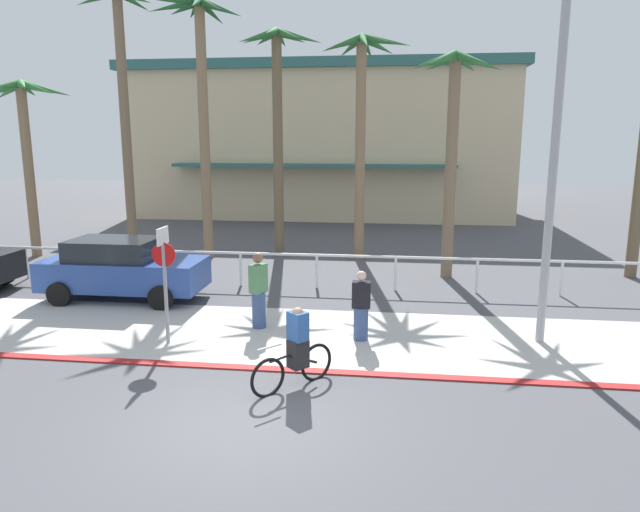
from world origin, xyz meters
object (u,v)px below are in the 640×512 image
palm_tree_1 (24,124)px  cyclist_black_0 (296,350)px  palm_tree_4 (277,88)px  palm_tree_2 (121,73)px  car_blue_1 (122,268)px  pedestrian_1 (259,293)px  pedestrian_0 (361,309)px  streetlight_curb (558,145)px  palm_tree_3 (201,65)px  palm_tree_5 (361,88)px  stop_sign_bike_lane (164,268)px  palm_tree_6 (453,115)px

palm_tree_1 → cyclist_black_0: palm_tree_1 is taller
palm_tree_4 → cyclist_black_0: size_ratio=5.50×
palm_tree_2 → car_blue_1: (2.66, -6.30, -5.86)m
cyclist_black_0 → pedestrian_1: size_ratio=0.83×
car_blue_1 → palm_tree_1: bearing=138.9°
palm_tree_2 → car_blue_1: 9.00m
pedestrian_0 → streetlight_curb: bearing=2.3°
palm_tree_3 → pedestrian_1: 10.61m
palm_tree_3 → palm_tree_5: palm_tree_3 is taller
stop_sign_bike_lane → pedestrian_0: stop_sign_bike_lane is taller
palm_tree_4 → palm_tree_6: bearing=-25.2°
palm_tree_5 → palm_tree_6: size_ratio=1.14×
streetlight_curb → pedestrian_1: bearing=176.6°
palm_tree_1 → streetlight_curb: bearing=-24.5°
pedestrian_1 → palm_tree_3: bearing=115.8°
palm_tree_2 → palm_tree_6: bearing=-12.1°
palm_tree_4 → pedestrian_1: bearing=-81.9°
palm_tree_2 → cyclist_black_0: 15.39m
palm_tree_1 → palm_tree_3: 6.88m
palm_tree_1 → palm_tree_5: size_ratio=0.81×
car_blue_1 → pedestrian_0: 7.21m
palm_tree_5 → pedestrian_1: (-1.83, -8.34, -5.25)m
cyclist_black_0 → pedestrian_0: bearing=68.6°
pedestrian_0 → palm_tree_5: bearing=93.9°
streetlight_curb → cyclist_black_0: (-4.93, -2.74, -3.58)m
palm_tree_3 → palm_tree_4: palm_tree_3 is taller
stop_sign_bike_lane → cyclist_black_0: stop_sign_bike_lane is taller
palm_tree_2 → streetlight_curb: bearing=-33.0°
streetlight_curb → palm_tree_6: size_ratio=1.07×
stop_sign_bike_lane → palm_tree_2: (-5.24, 9.55, 5.05)m
palm_tree_2 → pedestrian_0: palm_tree_2 is taller
pedestrian_1 → cyclist_black_0: bearing=-65.6°
cyclist_black_0 → pedestrian_0: pedestrian_0 is taller
car_blue_1 → palm_tree_3: bearing=84.7°
palm_tree_5 → cyclist_black_0: 12.67m
streetlight_curb → cyclist_black_0: 6.68m
palm_tree_2 → pedestrian_0: size_ratio=6.14×
stop_sign_bike_lane → streetlight_curb: 8.54m
cyclist_black_0 → pedestrian_0: (1.01, 2.58, 0.03)m
streetlight_curb → palm_tree_5: bearing=117.4°
palm_tree_5 → pedestrian_0: 10.39m
stop_sign_bike_lane → palm_tree_5: 11.15m
car_blue_1 → pedestrian_1: 4.76m
palm_tree_4 → palm_tree_6: (6.00, -2.83, -1.08)m
palm_tree_3 → car_blue_1: (-0.54, -5.84, -6.05)m
pedestrian_0 → palm_tree_6: bearing=69.5°
streetlight_curb → palm_tree_5: size_ratio=0.94×
stop_sign_bike_lane → pedestrian_0: (4.17, 0.73, -0.96)m
stop_sign_bike_lane → palm_tree_3: (-2.05, 9.09, 5.25)m
palm_tree_4 → car_blue_1: bearing=-115.2°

